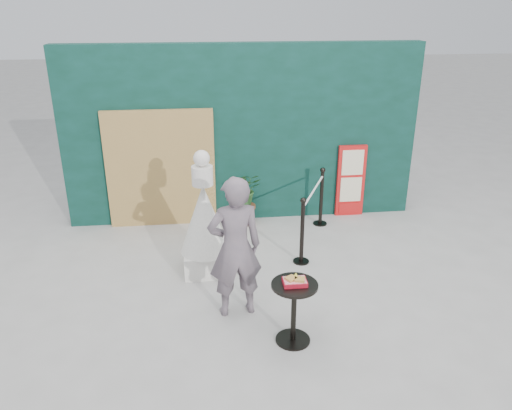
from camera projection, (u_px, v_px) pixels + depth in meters
name	position (u px, v px, depth m)	size (l,w,h in m)	color
ground	(267.00, 316.00, 6.17)	(60.00, 60.00, 0.00)	#ADAAA5
back_wall	(243.00, 134.00, 8.49)	(6.00, 0.30, 3.00)	black
bamboo_fence	(161.00, 169.00, 8.34)	(1.80, 0.08, 2.00)	tan
woman	(235.00, 248.00, 5.93)	(0.65, 0.43, 1.79)	slate
menu_board	(351.00, 181.00, 8.84)	(0.50, 0.07, 1.30)	red
statue	(204.00, 224.00, 6.93)	(0.70, 0.70, 1.80)	white
cafe_table	(294.00, 304.00, 5.55)	(0.52, 0.52, 0.75)	black
food_basket	(295.00, 281.00, 5.44)	(0.26, 0.19, 0.11)	#A91222
planter	(245.00, 194.00, 8.57)	(0.55, 0.47, 0.93)	brown
stanchion_barrier	(312.00, 213.00, 7.89)	(0.84, 1.54, 1.03)	black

